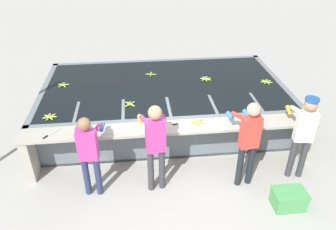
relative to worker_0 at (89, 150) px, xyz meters
The scene contains 18 objects.
ground_plane 1.76m from the worker_0, 12.09° to the left, with size 80.00×80.00×0.00m, color #A3A099.
wash_tank 2.76m from the worker_0, 57.40° to the left, with size 5.48×3.08×0.93m.
work_ledge 1.58m from the worker_0, 20.20° to the left, with size 5.48×0.45×0.93m.
worker_0 is the anchor object (origin of this frame).
worker_1 1.10m from the worker_0, ahead, with size 0.47×0.74×1.70m.
worker_2 2.68m from the worker_0, ahead, with size 0.46×0.73×1.68m.
worker_3 3.70m from the worker_0, ahead, with size 0.48×0.74×1.66m.
banana_bunch_floating_0 1.59m from the worker_0, 64.35° to the left, with size 0.23×0.23×0.08m.
banana_bunch_floating_1 4.39m from the worker_0, 29.29° to the left, with size 0.28×0.28×0.08m.
banana_bunch_floating_2 2.61m from the worker_0, 107.91° to the left, with size 0.28×0.27×0.08m.
banana_bunch_floating_3 3.49m from the worker_0, 44.89° to the left, with size 0.28×0.28×0.08m.
banana_bunch_floating_4 1.39m from the worker_0, 126.97° to the left, with size 0.28×0.28×0.08m.
banana_bunch_floating_5 3.10m from the worker_0, 67.05° to the left, with size 0.28×0.28×0.08m.
banana_bunch_ledge_0 2.03m from the worker_0, 17.64° to the left, with size 0.27×0.27×0.08m.
banana_bunch_ledge_1 3.01m from the worker_0, ahead, with size 0.27×0.28×0.08m.
knife_0 1.70m from the worker_0, 21.04° to the left, with size 0.35×0.07×0.02m.
knife_1 0.89m from the worker_0, 146.41° to the left, with size 0.23×0.30×0.02m.
crate 3.43m from the worker_0, 12.25° to the right, with size 0.55×0.39×0.32m.
Camera 1 is at (-0.64, -4.72, 4.20)m, focal length 35.00 mm.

